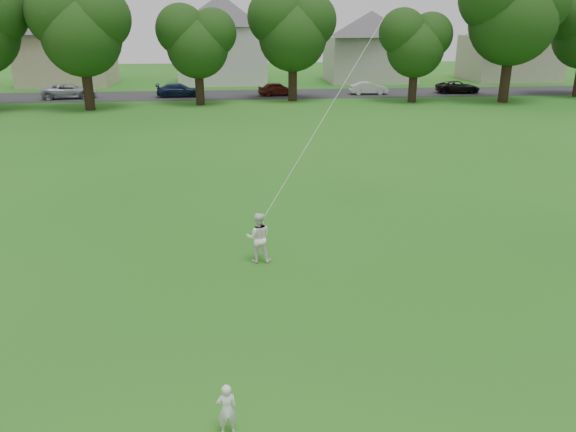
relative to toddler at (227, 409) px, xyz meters
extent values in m
plane|color=#175914|center=(-0.23, 2.46, -0.48)|extent=(160.00, 160.00, 0.00)
cube|color=#2D2D30|center=(-0.23, 44.46, -0.48)|extent=(90.00, 7.00, 0.01)
imported|color=silver|center=(0.00, 0.00, 0.00)|extent=(0.38, 0.28, 0.97)
imported|color=white|center=(0.93, 7.09, 0.25)|extent=(0.75, 0.61, 1.48)
cylinder|color=white|center=(3.58, 9.26, 4.06)|extent=(0.01, 0.01, 9.76)
cylinder|color=black|center=(-10.32, 36.70, 1.31)|extent=(0.75, 0.75, 3.60)
cylinder|color=black|center=(-2.05, 38.58, 1.02)|extent=(0.70, 0.70, 3.02)
cylinder|color=black|center=(5.65, 40.10, 1.27)|extent=(0.74, 0.74, 3.50)
cylinder|color=black|center=(15.47, 38.25, 0.96)|extent=(0.69, 0.69, 2.90)
cylinder|color=black|center=(23.01, 37.37, 1.67)|extent=(0.81, 0.81, 4.31)
imported|color=#9EA2AC|center=(-13.54, 43.46, 0.16)|extent=(4.80, 2.71, 1.26)
imported|color=#121E3A|center=(-4.09, 43.46, 0.11)|extent=(4.11, 1.87, 1.17)
imported|color=maroon|center=(4.65, 43.46, 0.12)|extent=(3.62, 1.82, 1.18)
imported|color=silver|center=(13.05, 43.46, 0.09)|extent=(3.46, 1.32, 1.13)
imported|color=black|center=(21.54, 43.46, 0.08)|extent=(4.15, 2.23, 1.11)
cube|color=tan|center=(-16.23, 54.46, 2.07)|extent=(8.80, 7.67, 5.12)
pyramid|color=#4C494E|center=(-16.23, 54.46, 7.44)|extent=(12.69, 12.69, 2.81)
cube|color=silver|center=(-0.23, 54.46, 2.41)|extent=(9.06, 7.64, 5.79)
cube|color=#B8B5A5|center=(15.77, 54.46, 1.89)|extent=(9.22, 7.33, 4.75)
pyramid|color=#4C494E|center=(15.77, 54.46, 6.88)|extent=(13.30, 13.30, 2.61)
cube|color=#AEA490|center=(31.77, 54.46, 1.91)|extent=(9.44, 7.49, 4.78)
pyramid|color=#4C494E|center=(31.77, 54.46, 6.93)|extent=(13.62, 13.62, 2.63)
camera|label=1|loc=(0.21, -7.85, 6.21)|focal=35.00mm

